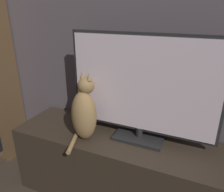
% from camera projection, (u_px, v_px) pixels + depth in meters
% --- Properties ---
extents(wall_back, '(4.80, 0.05, 2.60)m').
position_uv_depth(wall_back, '(136.00, 10.00, 1.38)').
color(wall_back, '#564C51').
rests_on(wall_back, ground_plane).
extents(tv_stand, '(1.47, 0.43, 0.51)m').
position_uv_depth(tv_stand, '(118.00, 168.00, 1.55)').
color(tv_stand, '#33281E').
rests_on(tv_stand, ground_plane).
extents(tv, '(0.93, 0.19, 0.68)m').
position_uv_depth(tv, '(142.00, 89.00, 1.32)').
color(tv, black).
rests_on(tv, tv_stand).
extents(cat, '(0.20, 0.30, 0.44)m').
position_uv_depth(cat, '(85.00, 112.00, 1.39)').
color(cat, '#997547').
rests_on(cat, tv_stand).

